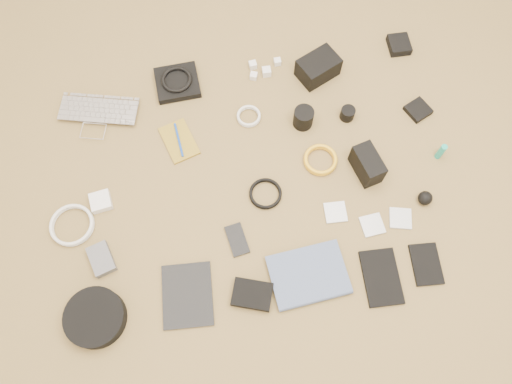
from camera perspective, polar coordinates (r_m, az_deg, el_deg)
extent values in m
cube|color=olive|center=(1.79, -0.45, 0.54)|extent=(4.00, 4.00, 0.04)
imported|color=#BDBDC1|center=(1.97, -17.73, 7.87)|extent=(0.34, 0.28, 0.02)
cube|color=black|center=(1.99, -8.97, 12.23)|extent=(0.17, 0.16, 0.03)
torus|color=black|center=(1.97, -9.06, 12.59)|extent=(0.13, 0.13, 0.02)
cube|color=white|center=(2.01, -0.37, 14.32)|extent=(0.03, 0.03, 0.03)
cube|color=white|center=(1.99, 1.21, 13.58)|extent=(0.03, 0.03, 0.03)
cube|color=white|center=(2.03, 2.46, 14.65)|extent=(0.03, 0.03, 0.02)
cube|color=white|center=(1.98, -0.27, 13.12)|extent=(0.03, 0.03, 0.02)
cube|color=black|center=(1.98, 7.10, 13.93)|extent=(0.18, 0.15, 0.09)
cube|color=black|center=(2.15, 16.03, 15.88)|extent=(0.09, 0.10, 0.03)
cube|color=olive|center=(1.87, -8.79, 5.78)|extent=(0.14, 0.18, 0.01)
cylinder|color=#1541B0|center=(1.86, -8.82, 5.91)|extent=(0.02, 0.14, 0.01)
torus|color=silver|center=(1.89, -0.83, 8.57)|extent=(0.09, 0.09, 0.01)
cylinder|color=black|center=(1.86, 5.44, 8.45)|extent=(0.08, 0.08, 0.08)
cylinder|color=black|center=(1.91, 10.42, 8.81)|extent=(0.06, 0.06, 0.05)
cube|color=black|center=(2.00, 18.03, 8.91)|extent=(0.11, 0.11, 0.02)
cube|color=white|center=(1.82, -17.31, -1.04)|extent=(0.08, 0.08, 0.03)
torus|color=silver|center=(1.83, -20.22, -3.63)|extent=(0.20, 0.20, 0.01)
torus|color=black|center=(1.76, 1.08, -0.25)|extent=(0.13, 0.13, 0.01)
torus|color=gold|center=(1.82, 7.35, 3.57)|extent=(0.16, 0.16, 0.01)
cube|color=black|center=(1.80, 12.59, 3.08)|extent=(0.10, 0.14, 0.10)
cylinder|color=teal|center=(1.91, 20.38, 4.35)|extent=(0.03, 0.03, 0.08)
cube|color=#545459|center=(1.75, -17.24, -7.35)|extent=(0.09, 0.12, 0.03)
cube|color=black|center=(1.67, -7.85, -11.60)|extent=(0.18, 0.22, 0.01)
cube|color=black|center=(1.70, -2.18, -5.47)|extent=(0.07, 0.12, 0.01)
cube|color=silver|center=(1.75, 9.06, -2.31)|extent=(0.08, 0.08, 0.01)
cube|color=silver|center=(1.76, 13.14, -3.70)|extent=(0.08, 0.08, 0.01)
cube|color=silver|center=(1.80, 16.17, -2.91)|extent=(0.09, 0.09, 0.01)
sphere|color=black|center=(1.83, 18.76, -0.66)|extent=(0.05, 0.05, 0.05)
cylinder|color=black|center=(1.70, -17.89, -13.50)|extent=(0.24, 0.24, 0.05)
cube|color=black|center=(1.65, -0.44, -11.64)|extent=(0.15, 0.13, 0.03)
imported|color=#465678|center=(1.66, 6.93, -12.44)|extent=(0.26, 0.20, 0.02)
cube|color=black|center=(1.72, 14.12, -9.44)|extent=(0.13, 0.20, 0.01)
cube|color=black|center=(1.77, 18.87, -7.82)|extent=(0.11, 0.15, 0.01)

